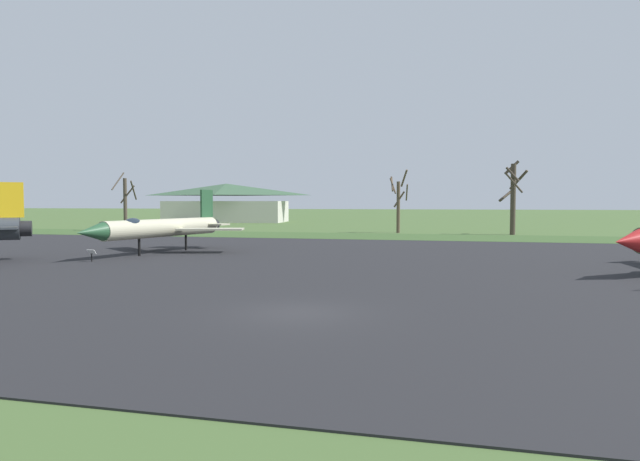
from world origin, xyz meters
TOP-DOWN VIEW (x-y plane):
  - ground_plane at (0.00, 0.00)m, footprint 600.00×600.00m
  - asphalt_apron at (0.00, 14.60)m, footprint 92.81×48.66m
  - grass_verge_strip at (0.00, 44.93)m, footprint 152.81×12.00m
  - jet_fighter_front_right at (-16.61, 19.51)m, footprint 11.49×14.73m
  - info_placard_front_right at (-17.90, 13.13)m, footprint 0.67×0.32m
  - bare_tree_far_left at (-38.57, 48.82)m, footprint 2.97×2.60m
  - bare_tree_left_of_center at (-2.09, 53.67)m, footprint 2.52×2.48m
  - bare_tree_center at (11.80, 52.94)m, footprint 3.49×2.87m
  - visitor_building at (-39.97, 86.03)m, footprint 25.58×13.87m

SIDE VIEW (x-z plane):
  - ground_plane at x=0.00m, z-range 0.00..0.00m
  - asphalt_apron at x=0.00m, z-range 0.00..0.05m
  - grass_verge_strip at x=0.00m, z-range 0.00..0.06m
  - info_placard_front_right at x=-17.90m, z-range 0.13..0.97m
  - jet_fighter_front_right at x=-16.61m, z-range -0.48..4.53m
  - visitor_building at x=-39.97m, z-range -0.06..7.62m
  - bare_tree_far_left at x=-38.57m, z-range -0.05..8.04m
  - bare_tree_left_of_center at x=-2.09m, z-range 0.01..8.16m
  - bare_tree_center at x=11.80m, z-range 0.35..9.42m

